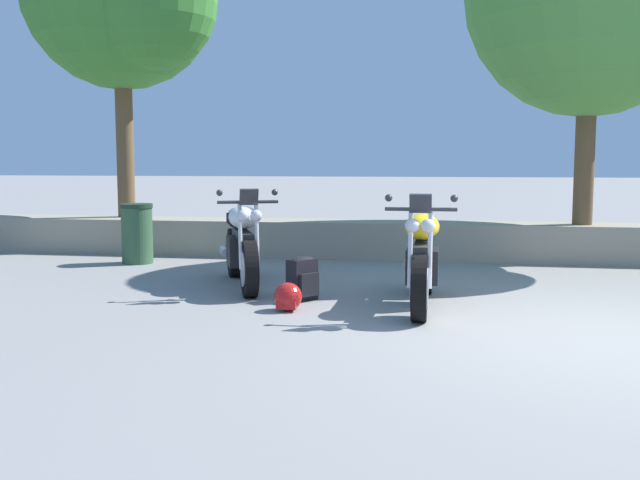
{
  "coord_description": "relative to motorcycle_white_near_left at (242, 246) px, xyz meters",
  "views": [
    {
      "loc": [
        -1.3,
        -6.22,
        1.48
      ],
      "look_at": [
        -2.57,
        1.2,
        0.65
      ],
      "focal_mm": 40.76,
      "sensor_mm": 36.0,
      "label": 1
    }
  ],
  "objects": [
    {
      "name": "ground_plane",
      "position": [
        3.63,
        -1.94,
        -0.49
      ],
      "size": [
        120.0,
        120.0,
        0.0
      ],
      "primitive_type": "plane",
      "color": "gray"
    },
    {
      "name": "stone_wall",
      "position": [
        3.63,
        2.86,
        -0.21
      ],
      "size": [
        36.0,
        0.8,
        0.55
      ],
      "primitive_type": "cube",
      "color": "gray",
      "rests_on": "ground"
    },
    {
      "name": "motorcycle_white_near_left",
      "position": [
        0.0,
        0.0,
        0.0
      ],
      "size": [
        1.02,
        1.97,
        1.18
      ],
      "color": "black",
      "rests_on": "ground"
    },
    {
      "name": "motorcycle_yellow_centre",
      "position": [
        2.11,
        -0.83,
        0.0
      ],
      "size": [
        0.67,
        2.06,
        1.18
      ],
      "color": "black",
      "rests_on": "ground"
    },
    {
      "name": "rider_backpack",
      "position": [
        0.86,
        -0.71,
        -0.24
      ],
      "size": [
        0.35,
        0.35,
        0.47
      ],
      "color": "black",
      "rests_on": "ground"
    },
    {
      "name": "rider_helmet",
      "position": [
        0.82,
        -1.27,
        -0.35
      ],
      "size": [
        0.28,
        0.28,
        0.28
      ],
      "color": "#B21919",
      "rests_on": "ground"
    },
    {
      "name": "trash_bin",
      "position": [
        -2.02,
        1.63,
        -0.05
      ],
      "size": [
        0.46,
        0.46,
        0.86
      ],
      "color": "#335638",
      "rests_on": "ground"
    }
  ]
}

